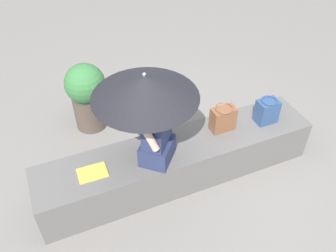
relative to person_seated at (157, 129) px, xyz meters
The scene contains 8 objects.
ground_plane 0.92m from the person_seated, 17.58° to the left, with size 14.00×14.00×0.00m, color gray.
stone_bench 0.69m from the person_seated, 17.58° to the left, with size 3.01×0.58×0.48m, color slate.
person_seated is the anchor object (origin of this frame).
parasol 0.48m from the person_seated, 144.06° to the left, with size 0.96×0.96×1.00m.
handbag_black 0.86m from the person_seated, ahead, with size 0.26×0.19×0.29m.
tote_bag_canvas 1.34m from the person_seated, ahead, with size 0.23×0.17×0.29m.
magazine 0.75m from the person_seated, behind, with size 0.28×0.20×0.01m, color #EAE04C.
planter_near 1.44m from the person_seated, 106.63° to the left, with size 0.49×0.49×0.89m.
Camera 1 is at (-1.15, -2.43, 3.13)m, focal length 38.69 mm.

